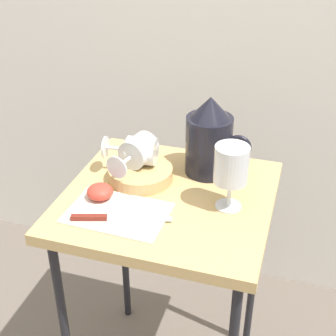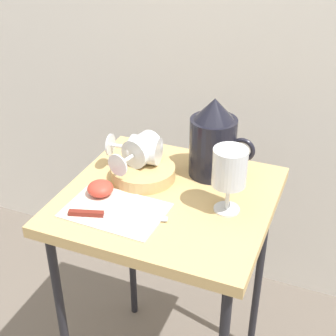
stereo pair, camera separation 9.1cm
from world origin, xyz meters
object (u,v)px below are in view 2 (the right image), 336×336
Objects in this scene: knife at (103,215)px; apple_half_left at (100,188)px; table at (168,218)px; wine_glass_tipped_near at (141,150)px; basket_tray at (143,173)px; pitcher at (213,145)px; wine_glass_tipped_far at (144,150)px; wine_glass_upright at (229,170)px.

apple_half_left is at bearing 122.08° from knife.
wine_glass_tipped_near is (-0.11, 0.07, 0.15)m from table.
pitcher is (0.16, 0.09, 0.07)m from basket_tray.
table is 0.14m from basket_tray.
wine_glass_tipped_near is at bearing -115.25° from wine_glass_tipped_far.
wine_glass_tipped_far reaches higher than table.
knife is (-0.26, -0.14, -0.10)m from wine_glass_upright.
basket_tray is (-0.09, 0.05, 0.09)m from table.
wine_glass_upright is 1.07× the size of wine_glass_tipped_near.
pitcher is at bearing 23.01° from wine_glass_tipped_near.
apple_half_left is (-0.31, -0.06, -0.09)m from wine_glass_upright.
table is 0.20m from knife.
wine_glass_tipped_near is at bearing -156.99° from pitcher.
basket_tray reaches higher than knife.
wine_glass_tipped_near reaches higher than basket_tray.
wine_glass_tipped_far reaches higher than knife.
knife is at bearing -151.74° from wine_glass_upright.
pitcher is 1.40× the size of wine_glass_tipped_near.
table is at bearing -33.44° from wine_glass_tipped_near.
basket_tray is 0.20m from knife.
wine_glass_tipped_far is 0.23m from knife.
wine_glass_upright reaches higher than knife.
apple_half_left is (-0.16, -0.07, 0.10)m from table.
table is at bearing 177.59° from wine_glass_upright.
basket_tray is at bearing -56.00° from wine_glass_tipped_near.
table is 4.29× the size of wine_glass_upright.
knife is (-0.11, -0.15, 0.08)m from table.
pitcher is 0.32m from apple_half_left.
knife is (-0.01, -0.20, -0.01)m from basket_tray.
wine_glass_upright reaches higher than wine_glass_tipped_far.
pitcher is at bearing 58.77° from knife.
basket_tray is at bearing 151.35° from table.
pitcher reaches higher than basket_tray.
wine_glass_tipped_near is 0.23m from knife.
wine_glass_tipped_far is at bearing -158.54° from pitcher.
apple_half_left reaches higher than knife.
knife is at bearing -121.23° from pitcher.
wine_glass_tipped_near is 0.68× the size of knife.
wine_glass_tipped_near is 2.37× the size of apple_half_left.
wine_glass_upright reaches higher than apple_half_left.
wine_glass_tipped_far is at bearing 162.27° from wine_glass_upright.
wine_glass_tipped_far is at bearing 68.97° from apple_half_left.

